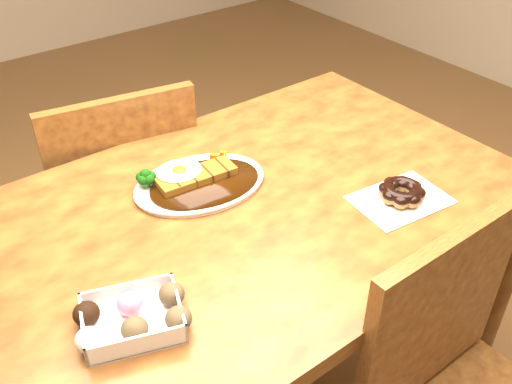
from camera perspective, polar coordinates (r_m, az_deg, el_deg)
table at (r=1.31m, az=0.24°, el=-4.32°), size 1.20×0.80×0.75m
chair_far at (r=1.75m, az=-13.17°, el=-0.77°), size 0.49×0.49×0.87m
katsu_curry_plate at (r=1.29m, az=-5.91°, el=1.11°), size 0.33×0.26×0.06m
donut_box at (r=1.00m, az=-12.26°, el=-12.13°), size 0.20×0.17×0.05m
pon_de_ring at (r=1.28m, az=14.35°, el=-0.07°), size 0.22×0.17×0.04m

